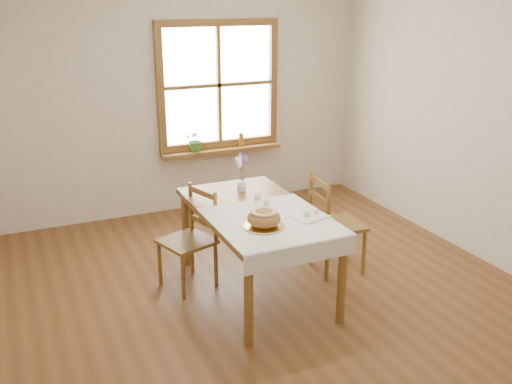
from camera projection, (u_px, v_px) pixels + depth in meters
ground at (271, 305)px, 4.72m from camera, size 5.00×5.00×0.00m
room_walls at (273, 100)px, 4.16m from camera, size 4.60×5.10×2.65m
window at (219, 85)px, 6.56m from camera, size 1.46×0.08×1.46m
window_sill at (222, 150)px, 6.75m from camera, size 1.46×0.20×0.05m
dining_table at (256, 219)px, 4.76m from camera, size 0.90×1.60×0.75m
table_linen at (272, 221)px, 4.47m from camera, size 0.91×0.99×0.01m
chair_left at (187, 240)px, 4.90m from camera, size 0.53×0.52×0.87m
chair_right at (338, 223)px, 5.20m from camera, size 0.48×0.46×0.92m
bread_plate at (264, 226)px, 4.33m from camera, size 0.37×0.37×0.02m
bread_loaf at (264, 217)px, 4.31m from camera, size 0.26×0.26×0.14m
egg_napkin at (309, 216)px, 4.53m from camera, size 0.31×0.28×0.01m
eggs at (309, 213)px, 4.52m from camera, size 0.24×0.22×0.04m
salt_shaker at (267, 203)px, 4.69m from camera, size 0.07×0.07×0.10m
pepper_shaker at (257, 197)px, 4.84m from camera, size 0.06×0.06×0.10m
flower_vase at (242, 187)px, 5.15m from camera, size 0.09×0.09×0.09m
lavender_bouquet at (241, 168)px, 5.09m from camera, size 0.14×0.14×0.26m
potted_plant at (196, 142)px, 6.59m from camera, size 0.30×0.32×0.21m
amber_bottle at (241, 139)px, 6.81m from camera, size 0.07×0.07×0.17m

